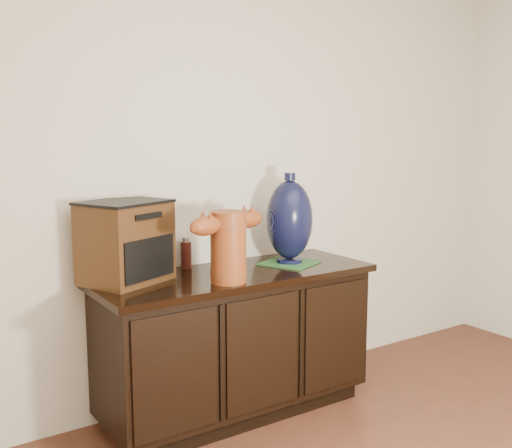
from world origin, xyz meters
TOP-DOWN VIEW (x-y plane):
  - sideboard at (0.00, 2.23)m, footprint 1.46×0.56m
  - terracotta_vessel at (-0.14, 2.07)m, footprint 0.48×0.22m
  - tv_radio at (-0.54, 2.34)m, footprint 0.48×0.44m
  - green_mat at (0.35, 2.24)m, footprint 0.34×0.34m
  - lamp_base at (0.35, 2.24)m, footprint 0.33×0.33m
  - spray_can at (-0.17, 2.45)m, footprint 0.06×0.06m

SIDE VIEW (x-z plane):
  - sideboard at x=0.00m, z-range 0.01..0.76m
  - green_mat at x=0.35m, z-range 0.76..0.76m
  - spray_can at x=-0.17m, z-range 0.75..0.92m
  - terracotta_vessel at x=-0.14m, z-range 0.78..1.12m
  - tv_radio at x=-0.54m, z-range 0.75..1.14m
  - lamp_base at x=0.35m, z-range 0.75..1.24m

